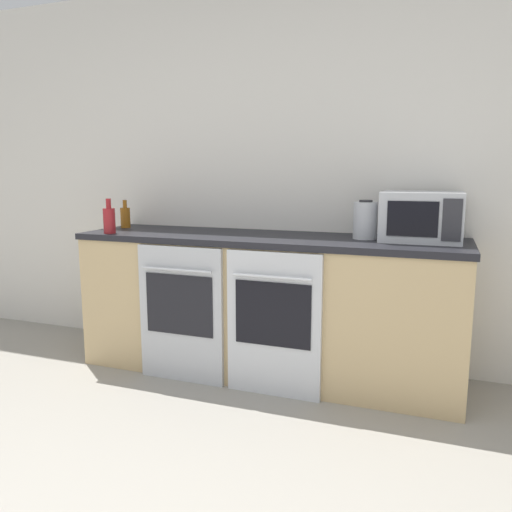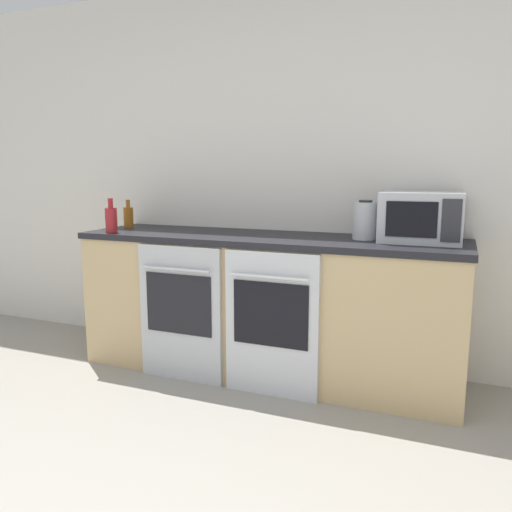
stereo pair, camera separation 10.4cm
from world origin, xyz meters
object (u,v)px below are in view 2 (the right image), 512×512
microwave (422,217)px  bottle_amber (128,216)px  kettle (365,221)px  oven_right (271,324)px  bottle_red (111,219)px  oven_left (180,313)px

microwave → bottle_amber: (-2.05, -0.00, -0.07)m
bottle_amber → kettle: (1.73, -0.02, 0.03)m
oven_right → kettle: (0.45, 0.40, 0.59)m
microwave → kettle: (-0.32, -0.02, -0.03)m
bottle_red → kettle: 1.66m
oven_right → microwave: (0.77, 0.42, 0.62)m
oven_right → microwave: size_ratio=1.89×
kettle → bottle_amber: bearing=179.3°
bottle_red → microwave: bearing=9.6°
kettle → microwave: bearing=4.2°
microwave → bottle_red: 1.98m
bottle_red → kettle: kettle is taller
oven_left → bottle_red: (-0.57, 0.09, 0.56)m
oven_left → kettle: bearing=20.5°
oven_right → bottle_red: (-1.18, 0.09, 0.56)m
oven_right → bottle_amber: bearing=161.8°
oven_right → microwave: bearing=28.6°
oven_right → bottle_amber: (-1.28, 0.42, 0.55)m
oven_left → bottle_red: bearing=170.7°
microwave → bottle_amber: bearing=-179.9°
bottle_amber → microwave: bearing=0.1°
oven_right → bottle_amber: size_ratio=4.27×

